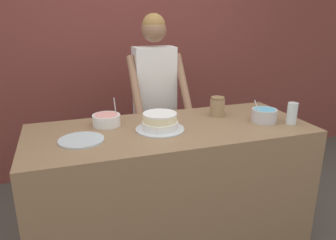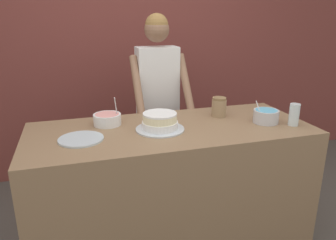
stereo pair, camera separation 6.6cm
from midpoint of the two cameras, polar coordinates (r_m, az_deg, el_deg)
wall_back at (r=3.46m, az=-6.17°, el=12.10°), size 10.00×0.05×2.60m
counter at (r=2.34m, az=1.33°, el=-12.27°), size 1.85×0.76×0.94m
person_baker at (r=2.75m, az=-1.12°, el=4.92°), size 0.46×0.45×1.66m
cake at (r=2.09m, az=-0.51°, el=-0.41°), size 0.31×0.31×0.11m
frosting_bowl_blue at (r=2.34m, az=17.46°, el=0.71°), size 0.17×0.17×0.15m
frosting_bowl_pink at (r=2.22m, az=-9.69°, el=0.19°), size 0.18×0.18×0.20m
drinking_glass at (r=2.34m, az=21.87°, el=0.87°), size 0.07×0.07×0.15m
ceramic_plate at (r=1.99m, az=-14.01°, el=-3.24°), size 0.27×0.27×0.01m
stoneware_jar at (r=2.40m, az=9.65°, el=2.24°), size 0.11×0.11×0.14m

